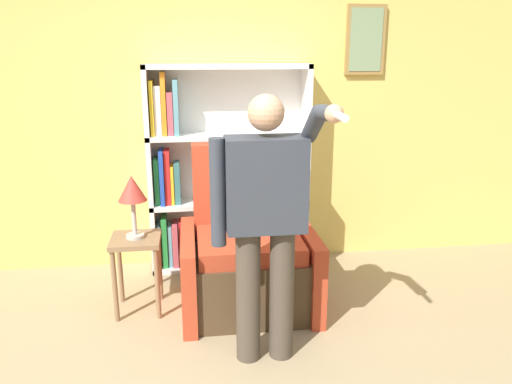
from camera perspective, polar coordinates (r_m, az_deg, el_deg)
wall_back at (r=4.37m, az=-5.53°, el=9.66°), size 8.00×0.11×2.80m
bookcase at (r=4.31m, az=-4.97°, el=2.42°), size 1.37×0.28×1.77m
armchair at (r=3.78m, az=-0.99°, el=-7.39°), size 0.98×0.84×1.19m
person_standing at (r=2.91m, az=1.08°, el=-2.62°), size 0.61×0.78×1.64m
side_table at (r=3.75m, az=-13.49°, el=-6.92°), size 0.35×0.35×0.57m
table_lamp at (r=3.60m, az=-13.97°, el=0.03°), size 0.20×0.20×0.46m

